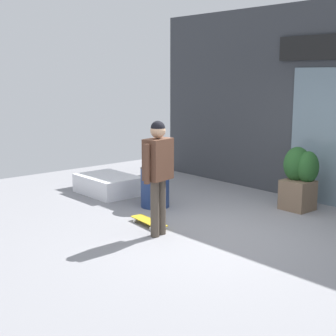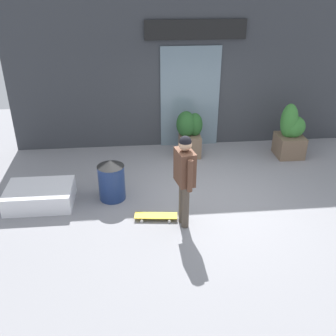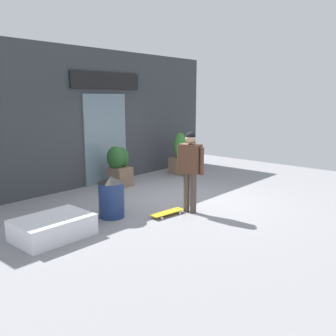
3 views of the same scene
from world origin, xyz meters
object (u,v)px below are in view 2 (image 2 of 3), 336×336
(skateboarder, at_px, (185,172))
(planter_box_left, at_px, (290,133))
(skateboard, at_px, (156,216))
(trash_bin, at_px, (111,179))
(planter_box_right, at_px, (189,132))

(skateboarder, xyz_separation_m, planter_box_left, (2.90, 2.59, -0.47))
(skateboard, xyz_separation_m, trash_bin, (-0.81, 0.80, 0.36))
(trash_bin, bearing_deg, skateboard, -44.45)
(skateboard, height_order, planter_box_right, planter_box_right)
(skateboarder, xyz_separation_m, planter_box_right, (0.50, 2.84, -0.45))
(planter_box_right, bearing_deg, trash_bin, -134.43)
(skateboarder, height_order, skateboard, skateboarder)
(skateboard, bearing_deg, planter_box_left, -138.42)
(skateboard, bearing_deg, trash_bin, -37.98)
(planter_box_right, xyz_separation_m, trash_bin, (-1.80, -1.84, -0.18))
(skateboard, bearing_deg, skateboarder, 163.67)
(planter_box_right, bearing_deg, skateboarder, -100.05)
(skateboard, distance_m, planter_box_left, 4.17)
(skateboarder, relative_size, planter_box_left, 1.31)
(planter_box_right, bearing_deg, planter_box_left, -6.13)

